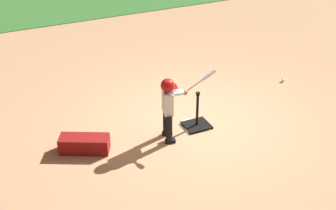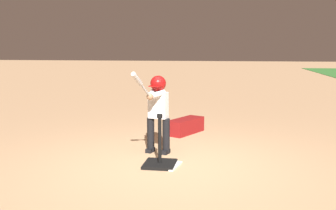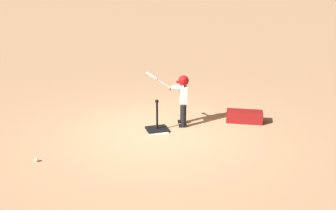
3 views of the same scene
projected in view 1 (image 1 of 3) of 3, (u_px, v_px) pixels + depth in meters
The scene contains 6 objects.
ground_plane at pixel (196, 122), 8.83m from camera, with size 90.00×90.00×0.00m, color tan.
home_plate at pixel (196, 125), 8.72m from camera, with size 0.44×0.44×0.02m, color white.
batting_tee at pixel (197, 122), 8.65m from camera, with size 0.47×0.43×0.71m.
batter_child at pixel (170, 101), 7.97m from camera, with size 0.95×0.41×1.29m.
baseball at pixel (283, 80), 10.27m from camera, with size 0.07×0.07×0.07m, color white.
equipment_bag at pixel (84, 144), 7.95m from camera, with size 0.84×0.32×0.28m, color maroon.
Camera 1 is at (-3.62, -6.59, 4.66)m, focal length 50.00 mm.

